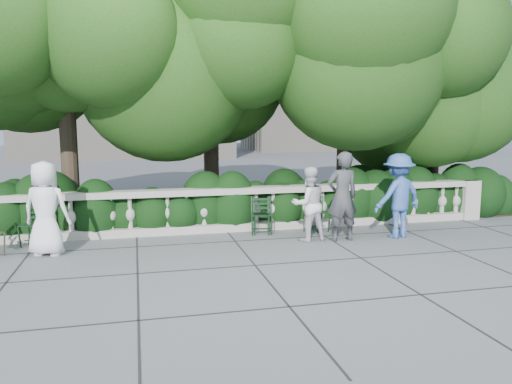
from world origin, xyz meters
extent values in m
plane|color=#595A61|center=(0.00, 0.00, 0.00)|extent=(90.00, 90.00, 0.00)
cube|color=#9E998E|center=(0.00, 1.80, 0.09)|extent=(12.00, 0.32, 0.18)
cube|color=#9E998E|center=(0.00, 1.80, 0.93)|extent=(12.00, 0.36, 0.14)
cube|color=#9E998E|center=(5.78, 1.80, 0.50)|extent=(0.44, 0.44, 1.00)
cylinder|color=#3F3023|center=(-4.00, 3.40, 1.40)|extent=(0.40, 0.40, 2.80)
ellipsoid|color=#17370F|center=(-4.00, 2.96, 3.68)|extent=(5.28, 5.28, 3.96)
cylinder|color=#3F3023|center=(-0.50, 4.00, 1.70)|extent=(0.40, 0.40, 3.40)
ellipsoid|color=#17370F|center=(-0.50, 3.48, 4.44)|extent=(6.24, 6.24, 4.68)
cylinder|color=#3F3023|center=(3.00, 3.30, 1.50)|extent=(0.40, 0.40, 3.00)
ellipsoid|color=#17370F|center=(3.00, 2.84, 3.92)|extent=(5.52, 5.52, 4.14)
cylinder|color=#3F3023|center=(6.00, 3.80, 1.30)|extent=(0.40, 0.40, 2.60)
ellipsoid|color=#17370F|center=(6.00, 3.40, 3.40)|extent=(4.80, 4.80, 3.60)
imported|color=white|center=(-4.12, 0.59, 0.89)|extent=(1.00, 0.81, 1.77)
imported|color=#3A3B3F|center=(1.70, 0.36, 0.94)|extent=(0.71, 0.48, 1.88)
imported|color=silver|center=(1.02, 0.53, 0.78)|extent=(0.82, 0.67, 1.56)
imported|color=#375BA5|center=(2.98, 0.36, 0.91)|extent=(1.30, 0.93, 1.81)
camera|label=1|loc=(-2.47, -9.19, 2.52)|focal=35.00mm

